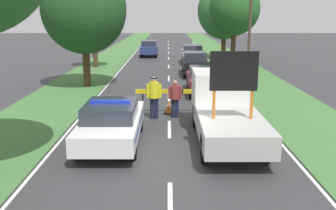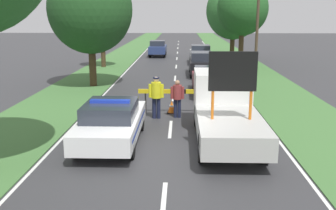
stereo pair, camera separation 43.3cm
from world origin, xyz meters
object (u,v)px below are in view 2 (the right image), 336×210
traffic_cone_near_police (172,107)px  queued_car_hatch_blue (158,48)px  roadside_tree_mid_right (243,9)px  queued_car_sedan_silver (200,54)px  roadside_tree_near_right (102,16)px  traffic_cone_centre_front (230,107)px  police_car (111,122)px  work_truck (225,107)px  queued_car_sedan_black (201,63)px  pedestrian_civilian (177,96)px  road_barrier (174,93)px  utility_pole (257,30)px  police_officer (156,94)px  roadside_tree_far_left (233,11)px  queued_car_wagon_maroon (210,80)px  roadside_tree_mid_left (90,9)px

traffic_cone_near_police → queued_car_hatch_blue: size_ratio=0.14×
roadside_tree_mid_right → queued_car_sedan_silver: bearing=134.9°
queued_car_hatch_blue → roadside_tree_near_right: size_ratio=0.70×
roadside_tree_mid_right → roadside_tree_near_right: bearing=178.6°
traffic_cone_centre_front → roadside_tree_mid_right: 15.73m
police_car → work_truck: bearing=13.2°
traffic_cone_near_police → work_truck: bearing=-60.0°
queued_car_sedan_black → roadside_tree_mid_right: size_ratio=0.66×
pedestrian_civilian → road_barrier: bearing=85.1°
roadside_tree_near_right → utility_pole: size_ratio=0.93×
police_officer → queued_car_sedan_silver: bearing=-81.6°
roadside_tree_far_left → police_car: bearing=-105.9°
queued_car_sedan_black → queued_car_hatch_blue: bearing=-72.9°
queued_car_hatch_blue → roadside_tree_mid_right: bearing=129.1°
queued_car_wagon_maroon → traffic_cone_centre_front: bearing=98.4°
utility_pole → roadside_tree_near_right: bearing=160.5°
police_car → utility_pole: (7.70, 15.41, 2.48)m
pedestrian_civilian → traffic_cone_near_police: bearing=91.9°
roadside_tree_near_right → roadside_tree_mid_right: (11.30, -0.28, 0.59)m
queued_car_sedan_black → queued_car_sedan_silver: 6.90m
police_officer → queued_car_sedan_silver: police_officer is taller
traffic_cone_near_police → queued_car_sedan_silver: queued_car_sedan_silver is taller
road_barrier → roadside_tree_mid_left: size_ratio=0.44×
queued_car_sedan_black → roadside_tree_mid_left: bearing=34.5°
roadside_tree_mid_left → roadside_tree_far_left: (10.36, 14.92, 0.02)m
queued_car_sedan_silver → traffic_cone_centre_front: bearing=91.5°
road_barrier → roadside_tree_mid_left: 9.10m
roadside_tree_mid_right → roadside_tree_mid_left: bearing=-140.4°
roadside_tree_near_right → roadside_tree_mid_left: bearing=-83.1°
traffic_cone_centre_front → roadside_tree_far_left: (2.76, 21.29, 4.36)m
queued_car_sedan_silver → queued_car_hatch_blue: bearing=-54.5°
road_barrier → roadside_tree_near_right: size_ratio=0.55×
roadside_tree_far_left → work_truck: bearing=-97.8°
roadside_tree_mid_left → utility_pole: roadside_tree_mid_left is taller
police_car → pedestrian_civilian: (2.22, 3.49, 0.20)m
pedestrian_civilian → queued_car_wagon_maroon: 5.51m
roadside_tree_near_right → roadside_tree_mid_right: size_ratio=0.85×
work_truck → roadside_tree_mid_right: roadside_tree_mid_right is taller
roadside_tree_near_right → utility_pole: 12.54m
queued_car_sedan_black → roadside_tree_mid_right: bearing=-131.8°
police_officer → roadside_tree_mid_left: roadside_tree_mid_left is taller
police_car → queued_car_wagon_maroon: size_ratio=1.18×
road_barrier → queued_car_hatch_blue: (-2.12, 24.01, -0.06)m
queued_car_wagon_maroon → roadside_tree_near_right: bearing=-53.6°
road_barrier → queued_car_sedan_black: 11.44m
queued_car_wagon_maroon → roadside_tree_far_left: size_ratio=0.57×
police_car → queued_car_wagon_maroon: (3.95, 8.72, 0.03)m
traffic_cone_near_police → queued_car_hatch_blue: queued_car_hatch_blue is taller
queued_car_wagon_maroon → roadside_tree_mid_left: bearing=-16.9°
pedestrian_civilian → roadside_tree_near_right: bearing=94.8°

